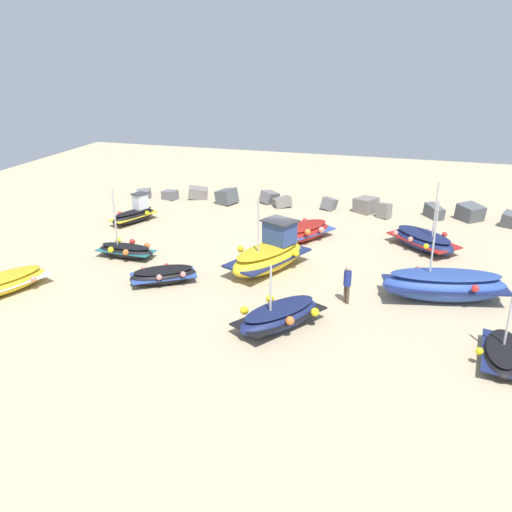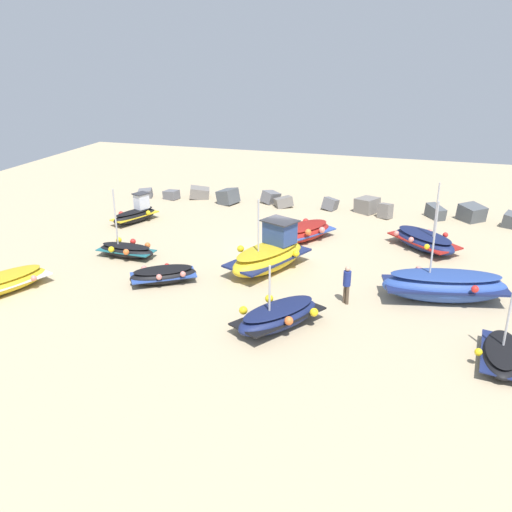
{
  "view_description": "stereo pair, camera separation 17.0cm",
  "coord_description": "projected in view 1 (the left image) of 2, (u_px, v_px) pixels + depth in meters",
  "views": [
    {
      "loc": [
        6.71,
        -25.75,
        10.18
      ],
      "look_at": [
        -0.05,
        -2.98,
        0.9
      ],
      "focal_mm": 38.27,
      "sensor_mm": 36.0,
      "label": 1
    },
    {
      "loc": [
        6.87,
        -25.7,
        10.18
      ],
      "look_at": [
        -0.05,
        -2.98,
        0.9
      ],
      "focal_mm": 38.27,
      "sensor_mm": 36.0,
      "label": 2
    }
  ],
  "objects": [
    {
      "name": "ground_plane",
      "position": [
        273.0,
        252.0,
        28.47
      ],
      "size": [
        54.89,
        54.89,
        0.0
      ],
      "primitive_type": "plane",
      "color": "tan"
    },
    {
      "name": "fishing_boat_0",
      "position": [
        163.0,
        275.0,
        24.7
      ],
      "size": [
        3.18,
        2.66,
        0.76
      ],
      "rotation": [
        0.0,
        0.0,
        3.72
      ],
      "color": "black",
      "rests_on": "ground_plane"
    },
    {
      "name": "fishing_boat_1",
      "position": [
        270.0,
        254.0,
        26.05
      ],
      "size": [
        3.57,
        5.01,
        3.66
      ],
      "rotation": [
        0.0,
        0.0,
        1.15
      ],
      "color": "gold",
      "rests_on": "ground_plane"
    },
    {
      "name": "fishing_boat_2",
      "position": [
        126.0,
        250.0,
        27.68
      ],
      "size": [
        3.06,
        1.7,
        3.53
      ],
      "rotation": [
        0.0,
        0.0,
        6.25
      ],
      "color": "black",
      "rests_on": "ground_plane"
    },
    {
      "name": "fishing_boat_3",
      "position": [
        445.0,
        285.0,
        22.96
      ],
      "size": [
        5.46,
        2.9,
        4.35
      ],
      "rotation": [
        0.0,
        0.0,
        0.22
      ],
      "color": "#2D4C9E",
      "rests_on": "ground_plane"
    },
    {
      "name": "fishing_boat_4",
      "position": [
        135.0,
        214.0,
        33.08
      ],
      "size": [
        2.1,
        3.27,
        1.72
      ],
      "rotation": [
        0.0,
        0.0,
        1.19
      ],
      "color": "black",
      "rests_on": "ground_plane"
    },
    {
      "name": "fishing_boat_5",
      "position": [
        303.0,
        232.0,
        30.12
      ],
      "size": [
        3.38,
        4.09,
        1.01
      ],
      "rotation": [
        0.0,
        0.0,
        1.0
      ],
      "color": "maroon",
      "rests_on": "ground_plane"
    },
    {
      "name": "fishing_boat_6",
      "position": [
        279.0,
        316.0,
        20.82
      ],
      "size": [
        3.39,
        4.05,
        2.72
      ],
      "rotation": [
        0.0,
        0.0,
        1.0
      ],
      "color": "navy",
      "rests_on": "ground_plane"
    },
    {
      "name": "fishing_boat_7",
      "position": [
        503.0,
        353.0,
        18.6
      ],
      "size": [
        1.89,
        3.27,
        3.39
      ],
      "rotation": [
        0.0,
        0.0,
        4.61
      ],
      "color": "black",
      "rests_on": "ground_plane"
    },
    {
      "name": "fishing_boat_8",
      "position": [
        423.0,
        240.0,
        28.81
      ],
      "size": [
        3.99,
        3.93,
        3.73
      ],
      "rotation": [
        0.0,
        0.0,
        2.37
      ],
      "color": "navy",
      "rests_on": "ground_plane"
    },
    {
      "name": "fishing_boat_9",
      "position": [
        3.0,
        283.0,
        23.8
      ],
      "size": [
        3.02,
        4.25,
        0.81
      ],
      "rotation": [
        0.0,
        0.0,
        4.32
      ],
      "color": "gold",
      "rests_on": "ground_plane"
    },
    {
      "name": "person_walking",
      "position": [
        347.0,
        282.0,
        22.57
      ],
      "size": [
        0.32,
        0.32,
        1.68
      ],
      "rotation": [
        0.0,
        0.0,
        0.83
      ],
      "color": "brown",
      "rests_on": "ground_plane"
    },
    {
      "name": "breakwater_rocks",
      "position": [
        321.0,
        203.0,
        35.69
      ],
      "size": [
        25.08,
        2.55,
        1.23
      ],
      "color": "slate",
      "rests_on": "ground_plane"
    }
  ]
}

